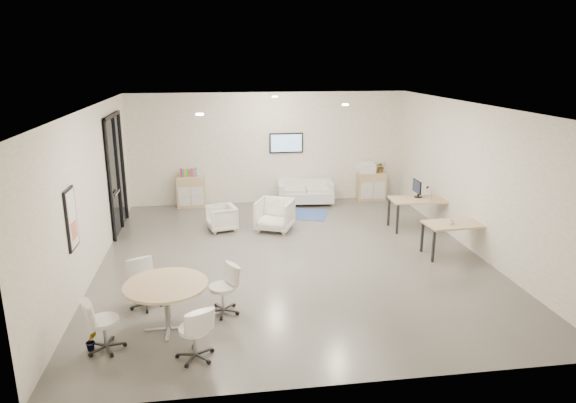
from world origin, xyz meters
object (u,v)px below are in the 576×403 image
(sideboard_left, at_px, (191,192))
(desk_rear, at_px, (420,202))
(loveseat, at_px, (305,193))
(armchair_right, at_px, (275,213))
(round_table, at_px, (166,289))
(desk_front, at_px, (458,226))
(sideboard_right, at_px, (371,186))
(armchair_left, at_px, (222,217))

(sideboard_left, relative_size, desk_rear, 0.59)
(loveseat, height_order, armchair_right, armchair_right)
(loveseat, relative_size, armchair_right, 1.92)
(loveseat, distance_m, round_table, 7.64)
(armchair_right, bearing_deg, sideboard_left, 155.22)
(sideboard_left, relative_size, desk_front, 0.61)
(armchair_right, bearing_deg, desk_rear, 17.66)
(sideboard_right, bearing_deg, desk_rear, -82.29)
(sideboard_left, relative_size, round_table, 0.69)
(sideboard_right, height_order, desk_rear, sideboard_right)
(sideboard_right, height_order, loveseat, sideboard_right)
(armchair_left, height_order, desk_rear, desk_rear)
(desk_rear, bearing_deg, loveseat, 136.19)
(loveseat, bearing_deg, sideboard_right, 9.59)
(sideboard_left, height_order, armchair_left, sideboard_left)
(sideboard_left, distance_m, loveseat, 3.29)
(sideboard_right, xyz_separation_m, armchair_left, (-4.52, -2.22, -0.07))
(sideboard_left, height_order, desk_front, sideboard_left)
(desk_rear, relative_size, round_table, 1.17)
(sideboard_right, relative_size, round_table, 0.65)
(desk_rear, bearing_deg, sideboard_right, 101.14)
(armchair_left, relative_size, round_table, 0.53)
(desk_rear, xyz_separation_m, round_table, (-5.83, -4.20, 0.02))
(sideboard_right, bearing_deg, armchair_right, -143.11)
(sideboard_right, height_order, armchair_left, sideboard_right)
(desk_front, bearing_deg, armchair_right, 144.68)
(sideboard_right, distance_m, desk_rear, 2.84)
(armchair_right, bearing_deg, sideboard_right, 60.70)
(loveseat, height_order, desk_front, desk_front)
(sideboard_left, height_order, round_table, sideboard_left)
(loveseat, relative_size, armchair_left, 2.41)
(armchair_right, height_order, round_table, armchair_right)
(sideboard_left, bearing_deg, armchair_left, -69.72)
(desk_front, distance_m, round_table, 6.37)
(desk_rear, relative_size, desk_front, 1.04)
(sideboard_left, distance_m, armchair_right, 3.21)
(loveseat, distance_m, desk_rear, 3.59)
(armchair_right, xyz_separation_m, round_table, (-2.23, -4.59, 0.28))
(round_table, bearing_deg, armchair_right, 64.04)
(armchair_right, distance_m, desk_front, 4.31)
(desk_rear, distance_m, desk_front, 1.85)
(round_table, bearing_deg, sideboard_left, 89.09)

